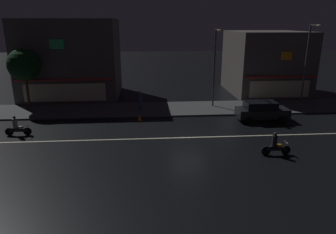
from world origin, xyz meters
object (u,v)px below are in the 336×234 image
(motorcycle_lead, at_px, (17,127))
(traffic_cone, at_px, (139,117))
(streetlamp_west, at_px, (215,62))
(parked_car_near_kerb, at_px, (262,111))
(streetlamp_mid, at_px, (307,59))
(motorcycle_following, at_px, (276,145))
(pedestrian_on_sidewalk, at_px, (140,101))

(motorcycle_lead, height_order, traffic_cone, motorcycle_lead)
(streetlamp_west, relative_size, parked_car_near_kerb, 1.72)
(streetlamp_mid, bearing_deg, motorcycle_following, -123.70)
(pedestrian_on_sidewalk, height_order, traffic_cone, pedestrian_on_sidewalk)
(parked_car_near_kerb, bearing_deg, pedestrian_on_sidewalk, -19.49)
(streetlamp_west, bearing_deg, motorcycle_following, -82.69)
(motorcycle_following, distance_m, traffic_cone, 11.70)
(streetlamp_mid, height_order, pedestrian_on_sidewalk, streetlamp_mid)
(pedestrian_on_sidewalk, xyz_separation_m, motorcycle_lead, (-9.03, -5.88, -0.36))
(streetlamp_west, xyz_separation_m, pedestrian_on_sidewalk, (-7.14, -0.73, -3.49))
(motorcycle_following, height_order, traffic_cone, motorcycle_following)
(streetlamp_west, bearing_deg, pedestrian_on_sidewalk, -174.13)
(pedestrian_on_sidewalk, bearing_deg, motorcycle_lead, 104.98)
(streetlamp_west, height_order, pedestrian_on_sidewalk, streetlamp_west)
(motorcycle_following, relative_size, traffic_cone, 3.45)
(pedestrian_on_sidewalk, xyz_separation_m, motorcycle_following, (8.60, -10.70, -0.36))
(streetlamp_mid, bearing_deg, motorcycle_lead, -165.95)
(streetlamp_west, relative_size, traffic_cone, 13.46)
(parked_car_near_kerb, relative_size, motorcycle_following, 2.26)
(streetlamp_mid, relative_size, traffic_cone, 14.19)
(pedestrian_on_sidewalk, bearing_deg, traffic_cone, 160.72)
(streetlamp_mid, relative_size, pedestrian_on_sidewalk, 4.25)
(streetlamp_west, relative_size, motorcycle_following, 3.90)
(motorcycle_following, bearing_deg, traffic_cone, -35.78)
(parked_car_near_kerb, height_order, motorcycle_following, parked_car_near_kerb)
(streetlamp_mid, relative_size, motorcycle_lead, 4.11)
(pedestrian_on_sidewalk, height_order, motorcycle_following, pedestrian_on_sidewalk)
(streetlamp_west, height_order, streetlamp_mid, streetlamp_mid)
(motorcycle_lead, relative_size, traffic_cone, 3.45)
(streetlamp_mid, xyz_separation_m, pedestrian_on_sidewalk, (-16.00, -0.38, -3.70))
(streetlamp_west, height_order, motorcycle_following, streetlamp_west)
(streetlamp_west, bearing_deg, streetlamp_mid, -2.26)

